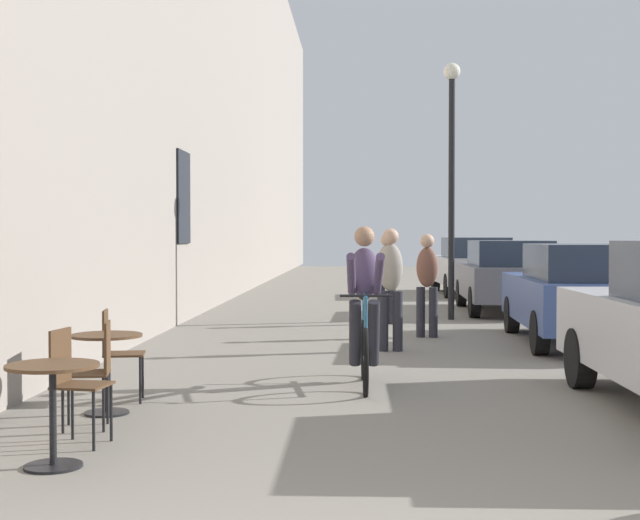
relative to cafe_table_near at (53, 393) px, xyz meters
The scene contains 14 objects.
building_facade_left 12.47m from the cafe_table_near, 97.17° to the left, with size 0.54×68.00×12.29m.
cafe_table_near is the anchor object (origin of this frame).
cafe_chair_near_toward_street 0.67m from the cafe_table_near, 96.45° to the left, with size 0.43×0.43×0.89m.
cafe_table_mid 1.85m from the cafe_table_near, 94.89° to the left, with size 0.64×0.64×0.72m.
cafe_chair_mid_toward_street 2.45m from the cafe_table_near, 95.45° to the left, with size 0.44×0.44×0.89m.
cafe_chair_mid_toward_wall 1.25m from the cafe_table_near, 93.81° to the left, with size 0.44×0.44×0.89m.
cyclist_on_bicycle 4.14m from the cafe_table_near, 58.26° to the left, with size 0.52×1.76×1.74m.
pedestrian_near 6.83m from the cafe_table_near, 68.00° to the left, with size 0.36×0.27×1.71m.
pedestrian_mid 8.65m from the cafe_table_near, 68.34° to the left, with size 0.38×0.30×1.64m.
pedestrian_far 10.44m from the cafe_table_near, 75.50° to the left, with size 0.38×0.30×1.65m.
street_lamp 11.97m from the cafe_table_near, 70.63° to the left, with size 0.32×0.32×4.90m.
parked_car_second 9.02m from the cafe_table_near, 53.38° to the left, with size 1.88×4.24×1.49m.
parked_car_third 13.75m from the cafe_table_near, 67.75° to the left, with size 1.87×4.28×1.51m.
parked_car_fourth 19.03m from the cafe_table_near, 74.10° to the left, with size 1.97×4.45×1.56m.
Camera 1 is at (0.06, -3.05, 1.60)m, focal length 49.71 mm.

